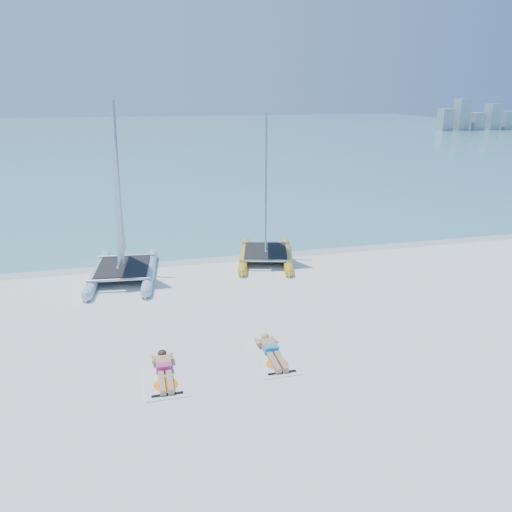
{
  "coord_description": "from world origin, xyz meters",
  "views": [
    {
      "loc": [
        -3.16,
        -13.39,
        6.41
      ],
      "look_at": [
        0.48,
        1.2,
        1.39
      ],
      "focal_mm": 35.0,
      "sensor_mm": 36.0,
      "label": 1
    }
  ],
  "objects": [
    {
      "name": "ground",
      "position": [
        0.0,
        0.0,
        0.0
      ],
      "size": [
        140.0,
        140.0,
        0.0
      ],
      "primitive_type": "plane",
      "color": "white",
      "rests_on": "ground"
    },
    {
      "name": "sea",
      "position": [
        0.0,
        63.0,
        0.01
      ],
      "size": [
        140.0,
        115.0,
        0.01
      ],
      "primitive_type": "cube",
      "color": "#6FB9B8",
      "rests_on": "ground"
    },
    {
      "name": "wet_sand_strip",
      "position": [
        0.0,
        5.5,
        0.0
      ],
      "size": [
        140.0,
        1.4,
        0.01
      ],
      "primitive_type": "cube",
      "color": "silver",
      "rests_on": "ground"
    },
    {
      "name": "distant_skyline",
      "position": [
        53.71,
        62.0,
        1.94
      ],
      "size": [
        14.0,
        2.0,
        5.0
      ],
      "color": "#A5AEB5",
      "rests_on": "ground"
    },
    {
      "name": "catamaran_blue",
      "position": [
        -3.71,
        4.17,
        1.88
      ],
      "size": [
        2.68,
        4.81,
        6.28
      ],
      "rotation": [
        0.0,
        0.0,
        -0.11
      ],
      "color": "#B0CCE7",
      "rests_on": "ground"
    },
    {
      "name": "catamaran_yellow",
      "position": [
        1.86,
        5.14,
        1.83
      ],
      "size": [
        3.06,
        4.67,
        5.79
      ],
      "rotation": [
        0.0,
        0.0,
        -0.26
      ],
      "color": "#F8AA1A",
      "rests_on": "ground"
    },
    {
      "name": "towel_a",
      "position": [
        -2.77,
        -2.98,
        0.01
      ],
      "size": [
        1.0,
        1.85,
        0.02
      ],
      "primitive_type": "cube",
      "color": "white",
      "rests_on": "ground"
    },
    {
      "name": "sunbather_a",
      "position": [
        -2.77,
        -2.79,
        0.12
      ],
      "size": [
        0.37,
        1.73,
        0.26
      ],
      "color": "tan",
      "rests_on": "towel_a"
    },
    {
      "name": "towel_b",
      "position": [
        -0.05,
        -2.73,
        0.01
      ],
      "size": [
        1.0,
        1.85,
        0.02
      ],
      "primitive_type": "cube",
      "color": "white",
      "rests_on": "ground"
    },
    {
      "name": "sunbather_b",
      "position": [
        -0.05,
        -2.54,
        0.12
      ],
      "size": [
        0.37,
        1.73,
        0.26
      ],
      "color": "tan",
      "rests_on": "towel_b"
    }
  ]
}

